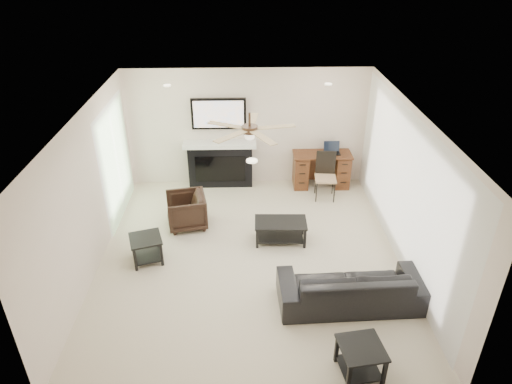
# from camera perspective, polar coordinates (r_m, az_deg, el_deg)

# --- Properties ---
(room_shell) EXTENTS (5.50, 5.54, 2.52)m
(room_shell) POSITION_cam_1_polar(r_m,az_deg,el_deg) (6.98, 0.76, 3.48)
(room_shell) COLOR beige
(room_shell) RESTS_ON ground
(sofa) EXTENTS (2.13, 0.89, 0.61)m
(sofa) POSITION_cam_1_polar(r_m,az_deg,el_deg) (6.87, 11.80, -11.44)
(sofa) COLOR black
(sofa) RESTS_ON ground
(armchair) EXTENTS (0.82, 0.81, 0.64)m
(armchair) POSITION_cam_1_polar(r_m,az_deg,el_deg) (8.50, -8.70, -2.30)
(armchair) COLOR black
(armchair) RESTS_ON ground
(coffee_table) EXTENTS (0.92, 0.53, 0.40)m
(coffee_table) POSITION_cam_1_polar(r_m,az_deg,el_deg) (8.06, 3.08, -4.92)
(coffee_table) COLOR black
(coffee_table) RESTS_ON ground
(end_table_near) EXTENTS (0.59, 0.59, 0.45)m
(end_table_near) POSITION_cam_1_polar(r_m,az_deg,el_deg) (6.04, 12.87, -19.79)
(end_table_near) COLOR black
(end_table_near) RESTS_ON ground
(end_table_left) EXTENTS (0.63, 0.63, 0.45)m
(end_table_left) POSITION_cam_1_polar(r_m,az_deg,el_deg) (7.78, -13.50, -6.97)
(end_table_left) COLOR black
(end_table_left) RESTS_ON ground
(fireplace_unit) EXTENTS (1.52, 0.34, 1.91)m
(fireplace_unit) POSITION_cam_1_polar(r_m,az_deg,el_deg) (9.57, -4.57, 5.95)
(fireplace_unit) COLOR black
(fireplace_unit) RESTS_ON ground
(desk) EXTENTS (1.22, 0.56, 0.76)m
(desk) POSITION_cam_1_polar(r_m,az_deg,el_deg) (9.87, 8.14, 2.80)
(desk) COLOR #3D1C0F
(desk) RESTS_ON ground
(desk_chair) EXTENTS (0.46, 0.47, 0.97)m
(desk_chair) POSITION_cam_1_polar(r_m,az_deg,el_deg) (9.34, 8.70, 1.88)
(desk_chair) COLOR black
(desk_chair) RESTS_ON ground
(laptop) EXTENTS (0.33, 0.24, 0.23)m
(laptop) POSITION_cam_1_polar(r_m,az_deg,el_deg) (9.68, 9.53, 5.38)
(laptop) COLOR black
(laptop) RESTS_ON desk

